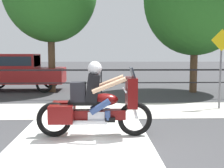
{
  "coord_description": "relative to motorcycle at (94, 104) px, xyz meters",
  "views": [
    {
      "loc": [
        0.01,
        -5.03,
        1.7
      ],
      "look_at": [
        0.25,
        1.48,
        1.01
      ],
      "focal_mm": 45.0,
      "sensor_mm": 36.0,
      "label": 1
    }
  ],
  "objects": [
    {
      "name": "motorcycle",
      "position": [
        0.0,
        0.0,
        0.0
      ],
      "size": [
        2.4,
        0.76,
        1.57
      ],
      "rotation": [
        0.0,
        0.0,
        -0.02
      ],
      "color": "black",
      "rests_on": "ground"
    },
    {
      "name": "sidewalk_band",
      "position": [
        0.14,
        2.71,
        -0.69
      ],
      "size": [
        44.0,
        2.4,
        0.01
      ],
      "primitive_type": "cube",
      "color": "#B7B2A8",
      "rests_on": "ground"
    },
    {
      "name": "parked_car",
      "position": [
        -3.77,
        7.55,
        0.29
      ],
      "size": [
        4.14,
        1.71,
        1.72
      ],
      "rotation": [
        0.0,
        0.0,
        0.01
      ],
      "color": "maroon",
      "rests_on": "ground"
    },
    {
      "name": "crosswalk_band",
      "position": [
        -0.25,
        -0.89,
        -0.69
      ],
      "size": [
        2.72,
        6.0,
        0.01
      ],
      "primitive_type": "cube",
      "color": "silver",
      "rests_on": "ground"
    },
    {
      "name": "street_sign",
      "position": [
        3.85,
        2.83,
        0.84
      ],
      "size": [
        0.67,
        0.06,
        2.47
      ],
      "color": "slate",
      "rests_on": "ground"
    },
    {
      "name": "ground_plane",
      "position": [
        0.14,
        -0.69,
        -0.69
      ],
      "size": [
        120.0,
        120.0,
        0.0
      ],
      "primitive_type": "plane",
      "color": "#38383A"
    },
    {
      "name": "fence_railing",
      "position": [
        0.14,
        4.83,
        0.21
      ],
      "size": [
        36.0,
        0.05,
        1.15
      ],
      "color": "black",
      "rests_on": "ground"
    }
  ]
}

